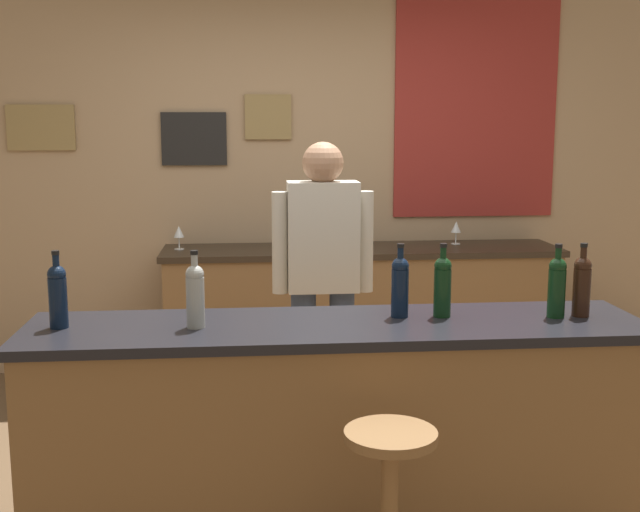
{
  "coord_description": "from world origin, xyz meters",
  "views": [
    {
      "loc": [
        -0.36,
        -3.48,
        1.71
      ],
      "look_at": [
        0.01,
        0.45,
        1.05
      ],
      "focal_mm": 44.66,
      "sensor_mm": 36.0,
      "label": 1
    }
  ],
  "objects_px": {
    "wine_bottle_f": "(582,284)",
    "wine_glass_a": "(179,233)",
    "wine_bottle_a": "(58,294)",
    "bar_stool": "(390,492)",
    "wine_glass_b": "(333,230)",
    "wine_bottle_d": "(443,284)",
    "wine_bottle_e": "(557,285)",
    "wine_bottle_c": "(400,285)",
    "bartender": "(323,276)",
    "wine_bottle_b": "(195,294)",
    "wine_glass_c": "(456,228)"
  },
  "relations": [
    {
      "from": "wine_bottle_f",
      "to": "wine_glass_a",
      "type": "relative_size",
      "value": 1.97
    },
    {
      "from": "wine_bottle_a",
      "to": "wine_bottle_f",
      "type": "relative_size",
      "value": 1.0
    },
    {
      "from": "bar_stool",
      "to": "wine_glass_a",
      "type": "xyz_separation_m",
      "value": [
        -0.91,
        2.64,
        0.55
      ]
    },
    {
      "from": "wine_bottle_f",
      "to": "wine_glass_b",
      "type": "height_order",
      "value": "wine_bottle_f"
    },
    {
      "from": "wine_bottle_d",
      "to": "wine_bottle_e",
      "type": "distance_m",
      "value": 0.47
    },
    {
      "from": "bar_stool",
      "to": "wine_glass_b",
      "type": "bearing_deg",
      "value": 87.84
    },
    {
      "from": "wine_bottle_c",
      "to": "wine_glass_b",
      "type": "relative_size",
      "value": 1.97
    },
    {
      "from": "bartender",
      "to": "wine_glass_a",
      "type": "bearing_deg",
      "value": 125.11
    },
    {
      "from": "wine_bottle_b",
      "to": "wine_bottle_c",
      "type": "distance_m",
      "value": 0.83
    },
    {
      "from": "wine_glass_a",
      "to": "wine_glass_c",
      "type": "relative_size",
      "value": 1.0
    },
    {
      "from": "bartender",
      "to": "wine_bottle_e",
      "type": "bearing_deg",
      "value": -45.96
    },
    {
      "from": "wine_bottle_e",
      "to": "wine_glass_a",
      "type": "height_order",
      "value": "wine_bottle_e"
    },
    {
      "from": "wine_bottle_d",
      "to": "wine_bottle_f",
      "type": "relative_size",
      "value": 1.0
    },
    {
      "from": "bartender",
      "to": "wine_bottle_c",
      "type": "xyz_separation_m",
      "value": [
        0.24,
        -0.84,
        0.12
      ]
    },
    {
      "from": "wine_glass_c",
      "to": "wine_glass_a",
      "type": "bearing_deg",
      "value": -178.12
    },
    {
      "from": "wine_bottle_b",
      "to": "wine_glass_c",
      "type": "distance_m",
      "value": 2.71
    },
    {
      "from": "bar_stool",
      "to": "wine_bottle_c",
      "type": "xyz_separation_m",
      "value": [
        0.15,
        0.63,
        0.6
      ]
    },
    {
      "from": "wine_glass_b",
      "to": "wine_bottle_e",
      "type": "bearing_deg",
      "value": -72.07
    },
    {
      "from": "wine_bottle_c",
      "to": "wine_glass_c",
      "type": "distance_m",
      "value": 2.22
    },
    {
      "from": "wine_glass_b",
      "to": "bartender",
      "type": "bearing_deg",
      "value": -98.86
    },
    {
      "from": "wine_bottle_f",
      "to": "wine_glass_c",
      "type": "xyz_separation_m",
      "value": [
        0.04,
        2.13,
        -0.05
      ]
    },
    {
      "from": "bartender",
      "to": "wine_bottle_e",
      "type": "relative_size",
      "value": 5.29
    },
    {
      "from": "wine_bottle_d",
      "to": "wine_bottle_f",
      "type": "bearing_deg",
      "value": -4.54
    },
    {
      "from": "wine_bottle_b",
      "to": "wine_glass_b",
      "type": "distance_m",
      "value": 2.29
    },
    {
      "from": "wine_bottle_c",
      "to": "wine_bottle_f",
      "type": "height_order",
      "value": "same"
    },
    {
      "from": "bartender",
      "to": "wine_bottle_b",
      "type": "xyz_separation_m",
      "value": [
        -0.59,
        -0.94,
        0.12
      ]
    },
    {
      "from": "bar_stool",
      "to": "bartender",
      "type": "bearing_deg",
      "value": 93.43
    },
    {
      "from": "bar_stool",
      "to": "wine_bottle_b",
      "type": "bearing_deg",
      "value": 141.83
    },
    {
      "from": "wine_bottle_d",
      "to": "wine_glass_a",
      "type": "height_order",
      "value": "wine_bottle_d"
    },
    {
      "from": "wine_bottle_f",
      "to": "bar_stool",
      "type": "bearing_deg",
      "value": -147.43
    },
    {
      "from": "wine_bottle_a",
      "to": "wine_bottle_c",
      "type": "distance_m",
      "value": 1.36
    },
    {
      "from": "wine_bottle_a",
      "to": "bar_stool",
      "type": "bearing_deg",
      "value": -25.59
    },
    {
      "from": "bar_stool",
      "to": "wine_bottle_e",
      "type": "height_order",
      "value": "wine_bottle_e"
    },
    {
      "from": "wine_bottle_a",
      "to": "wine_glass_c",
      "type": "height_order",
      "value": "wine_bottle_a"
    },
    {
      "from": "bartender",
      "to": "wine_bottle_f",
      "type": "xyz_separation_m",
      "value": [
        0.99,
        -0.9,
        0.12
      ]
    },
    {
      "from": "wine_bottle_d",
      "to": "wine_glass_c",
      "type": "xyz_separation_m",
      "value": [
        0.62,
        2.08,
        -0.05
      ]
    },
    {
      "from": "wine_bottle_a",
      "to": "wine_glass_b",
      "type": "distance_m",
      "value": 2.49
    },
    {
      "from": "wine_glass_a",
      "to": "bar_stool",
      "type": "bearing_deg",
      "value": -70.96
    },
    {
      "from": "wine_bottle_b",
      "to": "wine_glass_a",
      "type": "distance_m",
      "value": 2.12
    },
    {
      "from": "wine_bottle_d",
      "to": "wine_glass_b",
      "type": "bearing_deg",
      "value": 96.15
    },
    {
      "from": "wine_bottle_c",
      "to": "wine_glass_c",
      "type": "xyz_separation_m",
      "value": [
        0.79,
        2.07,
        -0.05
      ]
    },
    {
      "from": "wine_glass_a",
      "to": "wine_glass_c",
      "type": "distance_m",
      "value": 1.85
    },
    {
      "from": "bartender",
      "to": "bar_stool",
      "type": "height_order",
      "value": "bartender"
    },
    {
      "from": "wine_glass_b",
      "to": "wine_bottle_d",
      "type": "bearing_deg",
      "value": -83.85
    },
    {
      "from": "wine_glass_c",
      "to": "wine_bottle_d",
      "type": "bearing_deg",
      "value": -106.46
    },
    {
      "from": "bartender",
      "to": "wine_glass_b",
      "type": "xyz_separation_m",
      "value": [
        0.19,
        1.22,
        0.07
      ]
    },
    {
      "from": "bartender",
      "to": "wine_bottle_d",
      "type": "distance_m",
      "value": 0.95
    },
    {
      "from": "bar_stool",
      "to": "wine_bottle_d",
      "type": "xyz_separation_m",
      "value": [
        0.32,
        0.62,
        0.6
      ]
    },
    {
      "from": "wine_bottle_e",
      "to": "wine_glass_b",
      "type": "relative_size",
      "value": 1.97
    },
    {
      "from": "wine_bottle_c",
      "to": "wine_bottle_e",
      "type": "relative_size",
      "value": 1.0
    }
  ]
}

